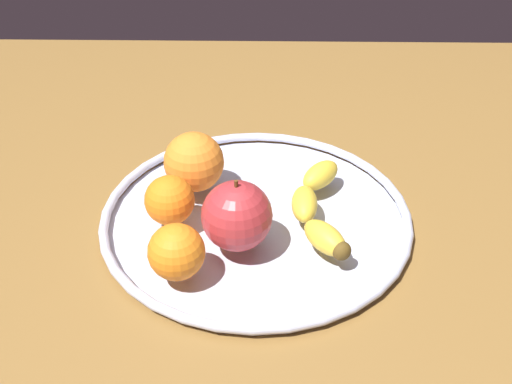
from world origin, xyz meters
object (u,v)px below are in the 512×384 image
Objects in this scene: fruit_bowl at (256,216)px; orange_center at (194,162)px; apple at (237,216)px; banana at (318,206)px; orange_front_left at (176,252)px; orange_front_right at (170,200)px.

orange_center reaches higher than fruit_bowl.
apple is at bearing 27.96° from orange_center.
apple is at bearing -60.30° from banana.
apple reaches higher than fruit_bowl.
banana is 17.26cm from orange_center.
orange_center is 16.83cm from orange_front_left.
fruit_bowl is at bearing 57.72° from orange_center.
apple reaches higher than orange_front_right.
orange_front_left is at bearing -50.55° from apple.
orange_front_left is (9.61, 1.99, 0.11)cm from orange_front_right.
banana is at bearing 82.47° from fruit_bowl.
orange_front_left is (11.62, -8.57, 4.10)cm from fruit_bowl.
fruit_bowl is 11.47cm from orange_front_right.
banana reaches higher than fruit_bowl.
fruit_bowl is 6.18× the size of orange_front_left.
apple is at bearing 129.45° from orange_front_left.
orange_front_right is at bearing -79.19° from fruit_bowl.
apple is (6.31, -2.11, 5.07)cm from fruit_bowl.
orange_front_right is at bearing -18.01° from orange_center.
orange_center is (-6.21, -15.93, 2.34)cm from banana.
orange_front_right is 0.97× the size of orange_front_left.
orange_front_right is at bearing -85.47° from banana.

